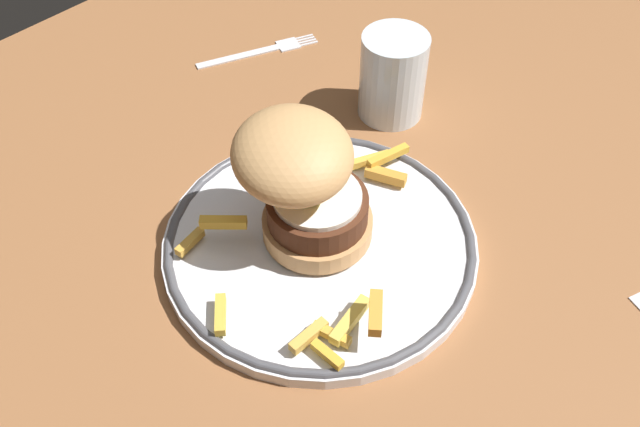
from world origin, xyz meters
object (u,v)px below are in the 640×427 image
water_glass (392,82)px  fork (261,51)px  dinner_plate (320,243)px  burger (304,183)px

water_glass → fork: 17.99cm
dinner_plate → fork: (16.59, 25.01, -0.66)cm
dinner_plate → water_glass: (18.57, 7.50, 3.00)cm
burger → water_glass: size_ratio=1.48×
burger → fork: size_ratio=0.98×
dinner_plate → burger: 6.75cm
dinner_plate → water_glass: water_glass is taller
dinner_plate → burger: bearing=103.2°
burger → fork: bearing=54.3°
burger → fork: (16.92, 23.59, -7.24)cm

